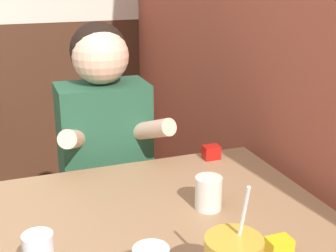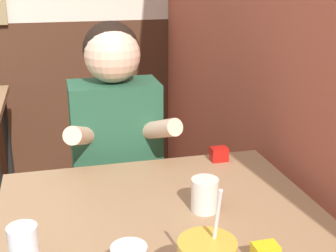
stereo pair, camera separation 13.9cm
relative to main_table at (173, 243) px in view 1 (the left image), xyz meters
name	(u,v)px [view 1 (the left image)]	position (x,y,z in m)	size (l,w,h in m)	color
main_table	(173,243)	(0.00, 0.00, 0.00)	(0.92, 0.87, 0.77)	#93704C
person_seated	(106,172)	(-0.05, 0.61, -0.03)	(0.42, 0.41, 1.25)	#235138
glass_far_side	(208,193)	(0.12, 0.03, 0.12)	(0.08, 0.08, 0.10)	silver
condiment_ketchup	(211,152)	(0.29, 0.37, 0.10)	(0.06, 0.04, 0.05)	#B7140F
condiment_mustard	(279,248)	(0.18, -0.25, 0.10)	(0.06, 0.04, 0.05)	yellow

